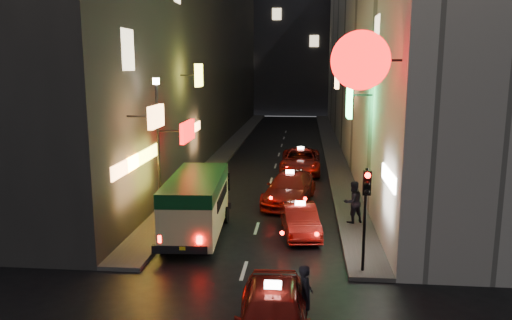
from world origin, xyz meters
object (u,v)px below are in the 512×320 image
(traffic_light, at_px, (366,198))
(lamp_post, at_px, (158,141))
(minibus, at_px, (196,199))
(pedestrian_crossing, at_px, (305,291))
(taxi_near, at_px, (273,312))

(traffic_light, bearing_deg, lamp_post, 151.09)
(minibus, relative_size, pedestrian_crossing, 3.10)
(minibus, bearing_deg, lamp_post, 147.45)
(minibus, xyz_separation_m, traffic_light, (6.34, -3.34, 1.11))
(lamp_post, bearing_deg, minibus, -32.55)
(taxi_near, bearing_deg, pedestrian_crossing, 54.79)
(minibus, distance_m, taxi_near, 8.64)
(taxi_near, height_order, pedestrian_crossing, taxi_near)
(minibus, distance_m, pedestrian_crossing, 8.03)
(taxi_near, xyz_separation_m, pedestrian_crossing, (0.80, 1.14, 0.06))
(traffic_light, distance_m, lamp_post, 9.42)
(minibus, relative_size, traffic_light, 1.69)
(taxi_near, bearing_deg, traffic_light, 58.67)
(taxi_near, distance_m, traffic_light, 5.53)
(minibus, bearing_deg, taxi_near, -65.16)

